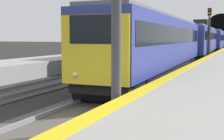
# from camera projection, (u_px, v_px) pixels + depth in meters

# --- Properties ---
(ground_plane) EXTENTS (320.00, 320.00, 0.00)m
(ground_plane) POSITION_uv_depth(u_px,v_px,m) (35.00, 134.00, 8.63)
(ground_plane) COLOR black
(platform_right) EXTENTS (112.00, 4.13, 1.05)m
(platform_right) POSITION_uv_depth(u_px,v_px,m) (190.00, 134.00, 6.90)
(platform_right) COLOR #9E9B93
(platform_right) RESTS_ON ground_plane
(platform_right_edge_strip) EXTENTS (112.00, 0.50, 0.01)m
(platform_right_edge_strip) POSITION_uv_depth(u_px,v_px,m) (116.00, 104.00, 7.56)
(platform_right_edge_strip) COLOR yellow
(platform_right_edge_strip) RESTS_ON platform_right
(track_main_line) EXTENTS (160.00, 3.03, 0.21)m
(track_main_line) POSITION_uv_depth(u_px,v_px,m) (35.00, 132.00, 8.63)
(track_main_line) COLOR #4C4742
(track_main_line) RESTS_ON ground_plane
(train_main_approaching) EXTENTS (82.01, 3.35, 4.93)m
(train_main_approaching) POSITION_uv_depth(u_px,v_px,m) (209.00, 40.00, 48.81)
(train_main_approaching) COLOR navy
(train_main_approaching) RESTS_ON ground_plane
(train_adjacent_platform) EXTENTS (38.09, 3.26, 4.81)m
(train_adjacent_platform) POSITION_uv_depth(u_px,v_px,m) (161.00, 41.00, 40.37)
(train_adjacent_platform) COLOR #235638
(train_adjacent_platform) RESTS_ON ground_plane
(railway_signal_mid) EXTENTS (0.39, 0.38, 5.70)m
(railway_signal_mid) POSITION_uv_depth(u_px,v_px,m) (209.00, 31.00, 32.20)
(railway_signal_mid) COLOR #38383D
(railway_signal_mid) RESTS_ON ground_plane
(tunnel_portal) EXTENTS (2.80, 19.43, 10.88)m
(tunnel_portal) POSITION_uv_depth(u_px,v_px,m) (221.00, 34.00, 105.92)
(tunnel_portal) COLOR brown
(tunnel_portal) RESTS_ON ground_plane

